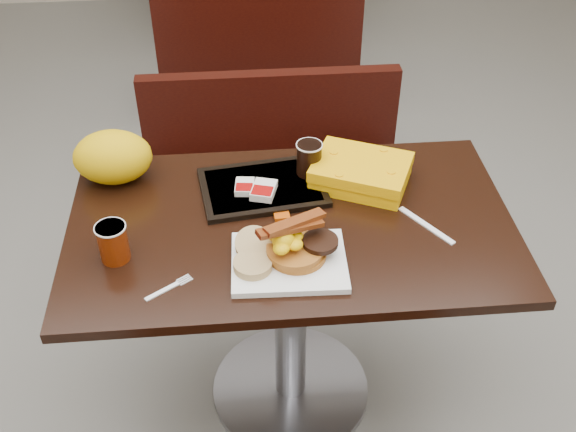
{
  "coord_description": "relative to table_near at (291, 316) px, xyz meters",
  "views": [
    {
      "loc": [
        -0.13,
        -1.41,
        1.94
      ],
      "look_at": [
        -0.01,
        -0.06,
        0.82
      ],
      "focal_mm": 42.8,
      "sensor_mm": 36.0,
      "label": 1
    }
  ],
  "objects": [
    {
      "name": "bacon_strips",
      "position": [
        -0.02,
        -0.15,
        0.48
      ],
      "size": [
        0.19,
        0.14,
        0.01
      ],
      "primitive_type": null,
      "rotation": [
        0.0,
        0.0,
        0.4
      ],
      "color": "#400C04",
      "rests_on": "scrambled_eggs"
    },
    {
      "name": "scrambled_eggs",
      "position": [
        -0.03,
        -0.16,
        0.45
      ],
      "size": [
        0.1,
        0.09,
        0.05
      ],
      "primitive_type": "ellipsoid",
      "rotation": [
        0.0,
        0.0,
        0.08
      ],
      "color": "#FFB005",
      "rests_on": "pancake_stack"
    },
    {
      "name": "condiment_syrup",
      "position": [
        -0.02,
        0.02,
        0.38
      ],
      "size": [
        0.04,
        0.03,
        0.01
      ],
      "primitive_type": "cube",
      "rotation": [
        0.0,
        0.0,
        0.06
      ],
      "color": "#B94207",
      "rests_on": "table_near"
    },
    {
      "name": "sausage_patty",
      "position": [
        0.06,
        -0.15,
        0.43
      ],
      "size": [
        0.11,
        0.11,
        0.01
      ],
      "primitive_type": "cylinder",
      "rotation": [
        0.0,
        0.0,
        -0.26
      ],
      "color": "black",
      "rests_on": "pancake_stack"
    },
    {
      "name": "clamshell",
      "position": [
        0.22,
        0.16,
        0.41
      ],
      "size": [
        0.32,
        0.29,
        0.07
      ],
      "primitive_type": "cube",
      "rotation": [
        0.0,
        0.0,
        -0.42
      ],
      "color": "#EBA203",
      "rests_on": "table_near"
    },
    {
      "name": "hashbrown_sleeve_left",
      "position": [
        -0.12,
        0.13,
        0.4
      ],
      "size": [
        0.06,
        0.08,
        0.02
      ],
      "primitive_type": "cube",
      "rotation": [
        0.0,
        0.0,
        -0.11
      ],
      "color": "silver",
      "rests_on": "tray"
    },
    {
      "name": "fork",
      "position": [
        -0.33,
        -0.24,
        0.38
      ],
      "size": [
        0.12,
        0.09,
        0.0
      ],
      "primitive_type": null,
      "rotation": [
        0.0,
        0.0,
        0.59
      ],
      "color": "white",
      "rests_on": "table_near"
    },
    {
      "name": "muffin_top",
      "position": [
        -0.11,
        -0.13,
        0.41
      ],
      "size": [
        0.1,
        0.1,
        0.06
      ],
      "primitive_type": "cylinder",
      "rotation": [
        0.38,
        0.0,
        -0.05
      ],
      "color": "tan",
      "rests_on": "platter"
    },
    {
      "name": "tray",
      "position": [
        -0.07,
        0.15,
        0.38
      ],
      "size": [
        0.38,
        0.29,
        0.02
      ],
      "primitive_type": "cube",
      "rotation": [
        0.0,
        0.0,
        0.13
      ],
      "color": "black",
      "rests_on": "table_near"
    },
    {
      "name": "paper_bag",
      "position": [
        -0.49,
        0.24,
        0.45
      ],
      "size": [
        0.25,
        0.21,
        0.15
      ],
      "primitive_type": "ellipsoid",
      "rotation": [
        0.0,
        0.0,
        -0.22
      ],
      "color": "#F2B808",
      "rests_on": "table_near"
    },
    {
      "name": "muffin_bottom",
      "position": [
        -0.11,
        -0.19,
        0.4
      ],
      "size": [
        0.11,
        0.11,
        0.02
      ],
      "primitive_type": "cylinder",
      "rotation": [
        0.0,
        0.0,
        -0.21
      ],
      "color": "tan",
      "rests_on": "platter"
    },
    {
      "name": "table_near",
      "position": [
        0.0,
        0.0,
        0.0
      ],
      "size": [
        1.2,
        0.7,
        0.75
      ],
      "primitive_type": null,
      "color": "black",
      "rests_on": "floor"
    },
    {
      "name": "coffee_cup_near",
      "position": [
        -0.45,
        -0.11,
        0.43
      ],
      "size": [
        0.08,
        0.08,
        0.1
      ],
      "primitive_type": "cylinder",
      "rotation": [
        0.0,
        0.0,
        -0.05
      ],
      "color": "#9B2C05",
      "rests_on": "table_near"
    },
    {
      "name": "bench_near_n",
      "position": [
        0.0,
        0.7,
        -0.02
      ],
      "size": [
        1.0,
        0.46,
        0.72
      ],
      "primitive_type": null,
      "color": "black",
      "rests_on": "floor"
    },
    {
      "name": "knife",
      "position": [
        0.36,
        -0.05,
        0.38
      ],
      "size": [
        0.12,
        0.17,
        0.0
      ],
      "primitive_type": "cube",
      "rotation": [
        0.0,
        0.0,
        -0.98
      ],
      "color": "white",
      "rests_on": "table_near"
    },
    {
      "name": "bench_far_s",
      "position": [
        0.0,
        1.9,
        -0.02
      ],
      "size": [
        1.0,
        0.46,
        0.72
      ],
      "primitive_type": null,
      "color": "black",
      "rests_on": "floor"
    },
    {
      "name": "platter",
      "position": [
        -0.02,
        -0.17,
        0.38
      ],
      "size": [
        0.29,
        0.23,
        0.02
      ],
      "primitive_type": "cube",
      "rotation": [
        0.0,
        0.0,
        -0.03
      ],
      "color": "white",
      "rests_on": "table_near"
    },
    {
      "name": "pancake_stack",
      "position": [
        0.0,
        -0.15,
        0.41
      ],
      "size": [
        0.18,
        0.18,
        0.03
      ],
      "primitive_type": "cylinder",
      "rotation": [
        0.0,
        0.0,
        0.25
      ],
      "color": "#AB651C",
      "rests_on": "platter"
    },
    {
      "name": "floor",
      "position": [
        0.0,
        0.0,
        -0.38
      ],
      "size": [
        6.0,
        7.0,
        0.01
      ],
      "primitive_type": "cube",
      "color": "gray",
      "rests_on": "ground"
    },
    {
      "name": "condiment_ketchup",
      "position": [
        0.01,
        -0.03,
        0.38
      ],
      "size": [
        0.05,
        0.04,
        0.01
      ],
      "primitive_type": "cube",
      "rotation": [
        0.0,
        0.0,
        -0.29
      ],
      "color": "#8C0504",
      "rests_on": "table_near"
    },
    {
      "name": "hashbrown_sleeve_right",
      "position": [
        -0.07,
        0.11,
        0.4
      ],
      "size": [
        0.08,
        0.1,
        0.02
      ],
      "primitive_type": "cube",
      "rotation": [
        0.0,
        0.0,
        -0.28
      ],
      "color": "silver",
      "rests_on": "tray"
    },
    {
      "name": "coffee_cup_far",
      "position": [
        0.07,
        0.2,
        0.44
      ],
      "size": [
        0.08,
        0.08,
        0.1
      ],
      "primitive_type": "cylinder",
      "rotation": [
        0.0,
        0.0,
        -0.06
      ],
      "color": "black",
      "rests_on": "tray"
    }
  ]
}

